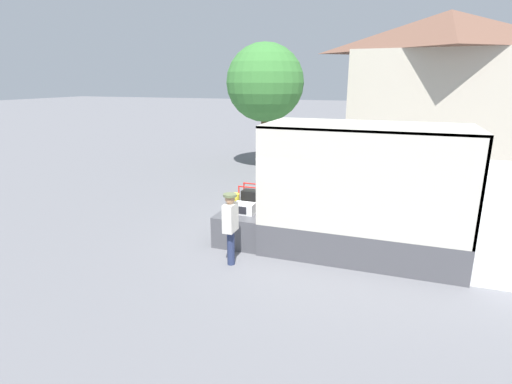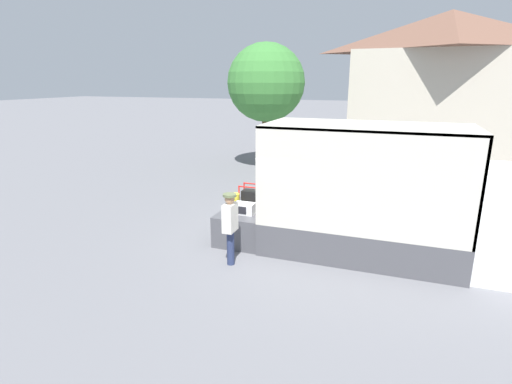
{
  "view_description": "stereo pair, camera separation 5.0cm",
  "coord_description": "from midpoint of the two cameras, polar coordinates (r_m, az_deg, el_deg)",
  "views": [
    {
      "loc": [
        3.12,
        -9.87,
        4.27
      ],
      "look_at": [
        -0.34,
        -0.2,
        1.38
      ],
      "focal_mm": 28.0,
      "sensor_mm": 36.0,
      "label": 1
    },
    {
      "loc": [
        3.17,
        -9.85,
        4.27
      ],
      "look_at": [
        -0.34,
        -0.2,
        1.38
      ],
      "focal_mm": 28.0,
      "sensor_mm": 36.0,
      "label": 2
    }
  ],
  "objects": [
    {
      "name": "ground_plane",
      "position": [
        11.2,
        1.84,
        -6.72
      ],
      "size": [
        160.0,
        160.0,
        0.0
      ],
      "primitive_type": "plane",
      "color": "slate"
    },
    {
      "name": "box_truck",
      "position": [
        10.44,
        23.92,
        -3.96
      ],
      "size": [
        6.94,
        2.31,
        3.25
      ],
      "color": "white",
      "rests_on": "ground"
    },
    {
      "name": "tailgate_deck",
      "position": [
        11.24,
        -1.23,
        -4.35
      ],
      "size": [
        1.27,
        2.19,
        0.83
      ],
      "primitive_type": "cube",
      "color": "#4C4C51",
      "rests_on": "ground"
    },
    {
      "name": "microwave",
      "position": [
        10.61,
        -1.82,
        -2.36
      ],
      "size": [
        0.55,
        0.36,
        0.29
      ],
      "color": "white",
      "rests_on": "tailgate_deck"
    },
    {
      "name": "portable_generator",
      "position": [
        11.4,
        -0.71,
        -0.72
      ],
      "size": [
        0.65,
        0.43,
        0.57
      ],
      "color": "black",
      "rests_on": "tailgate_deck"
    },
    {
      "name": "orange_bucket",
      "position": [
        11.26,
        -3.28,
        -1.14
      ],
      "size": [
        0.3,
        0.3,
        0.36
      ],
      "color": "yellow",
      "rests_on": "tailgate_deck"
    },
    {
      "name": "worker_person",
      "position": [
        9.35,
        -3.83,
        -4.25
      ],
      "size": [
        0.32,
        0.44,
        1.76
      ],
      "color": "navy",
      "rests_on": "ground"
    },
    {
      "name": "house_backdrop",
      "position": [
        24.03,
        25.03,
        13.47
      ],
      "size": [
        9.57,
        6.81,
        7.72
      ],
      "color": "beige",
      "rests_on": "ground"
    },
    {
      "name": "street_tree",
      "position": [
        19.76,
        1.22,
        15.31
      ],
      "size": [
        3.71,
        3.71,
        6.01
      ],
      "color": "brown",
      "rests_on": "ground"
    }
  ]
}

